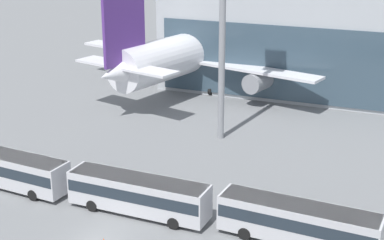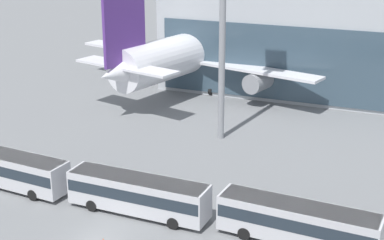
{
  "view_description": "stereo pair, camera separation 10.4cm",
  "coord_description": "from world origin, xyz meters",
  "px_view_note": "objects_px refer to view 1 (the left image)",
  "views": [
    {
      "loc": [
        21.57,
        -34.0,
        23.12
      ],
      "look_at": [
        0.38,
        17.7,
        4.0
      ],
      "focal_mm": 55.0,
      "sensor_mm": 36.0,
      "label": 1
    },
    {
      "loc": [
        21.67,
        -33.96,
        23.12
      ],
      "look_at": [
        0.38,
        17.7,
        4.0
      ],
      "focal_mm": 55.0,
      "sensor_mm": 36.0,
      "label": 2
    }
  ],
  "objects_px": {
    "airliner_at_gate_far": "(195,51)",
    "shuttle_bus_0": "(9,168)",
    "shuttle_bus_2": "(298,221)",
    "shuttle_bus_1": "(138,193)"
  },
  "relations": [
    {
      "from": "shuttle_bus_2",
      "to": "airliner_at_gate_far",
      "type": "bearing_deg",
      "value": 125.89
    },
    {
      "from": "shuttle_bus_0",
      "to": "shuttle_bus_2",
      "type": "xyz_separation_m",
      "value": [
        26.4,
        0.14,
        0.0
      ]
    },
    {
      "from": "airliner_at_gate_far",
      "to": "shuttle_bus_1",
      "type": "distance_m",
      "value": 38.14
    },
    {
      "from": "shuttle_bus_1",
      "to": "shuttle_bus_0",
      "type": "bearing_deg",
      "value": -179.4
    },
    {
      "from": "airliner_at_gate_far",
      "to": "shuttle_bus_0",
      "type": "relative_size",
      "value": 3.15
    },
    {
      "from": "airliner_at_gate_far",
      "to": "shuttle_bus_2",
      "type": "height_order",
      "value": "airliner_at_gate_far"
    },
    {
      "from": "airliner_at_gate_far",
      "to": "shuttle_bus_0",
      "type": "distance_m",
      "value": 36.86
    },
    {
      "from": "shuttle_bus_0",
      "to": "shuttle_bus_2",
      "type": "height_order",
      "value": "same"
    },
    {
      "from": "shuttle_bus_0",
      "to": "shuttle_bus_2",
      "type": "bearing_deg",
      "value": 5.0
    },
    {
      "from": "shuttle_bus_1",
      "to": "shuttle_bus_2",
      "type": "bearing_deg",
      "value": 2.47
    }
  ]
}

